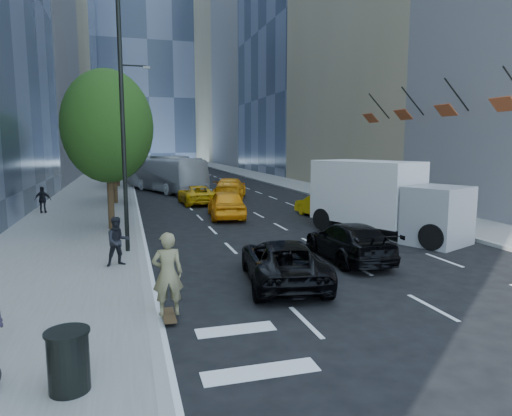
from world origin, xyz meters
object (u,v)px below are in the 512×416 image
object	(u,v)px
trash_can	(69,362)
black_sedan_mercedes	(349,241)
skateboarder	(168,280)
box_truck	(384,198)
city_bus	(164,174)
black_sedan_lincoln	(283,261)

from	to	relation	value
trash_can	black_sedan_mercedes	bearing A→B (deg)	38.91
skateboarder	box_truck	world-z (taller)	box_truck
city_bus	skateboarder	bearing A→B (deg)	-115.17
trash_can	black_sedan_lincoln	bearing A→B (deg)	42.82
black_sedan_lincoln	black_sedan_mercedes	bearing A→B (deg)	-139.86
skateboarder	black_sedan_mercedes	size ratio (longest dim) A/B	0.43
black_sedan_mercedes	city_bus	xyz separation A→B (m)	(-4.42, 26.39, 0.89)
skateboarder	box_truck	distance (m)	13.05
black_sedan_lincoln	black_sedan_mercedes	xyz separation A→B (m)	(3.20, 1.93, 0.02)
skateboarder	black_sedan_mercedes	world-z (taller)	skateboarder
black_sedan_lincoln	black_sedan_mercedes	distance (m)	3.74
black_sedan_lincoln	city_bus	bearing A→B (deg)	-78.46
black_sedan_mercedes	city_bus	bearing A→B (deg)	-78.41
black_sedan_mercedes	box_truck	bearing A→B (deg)	-132.22
black_sedan_lincoln	trash_can	size ratio (longest dim) A/B	4.81
skateboarder	trash_can	bearing A→B (deg)	58.06
city_bus	box_truck	world-z (taller)	box_truck
skateboarder	city_bus	bearing A→B (deg)	-94.45
box_truck	trash_can	world-z (taller)	box_truck
black_sedan_lincoln	city_bus	world-z (taller)	city_bus
city_bus	box_truck	xyz separation A→B (m)	(8.08, -22.63, 0.15)
black_sedan_lincoln	box_truck	size ratio (longest dim) A/B	0.64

